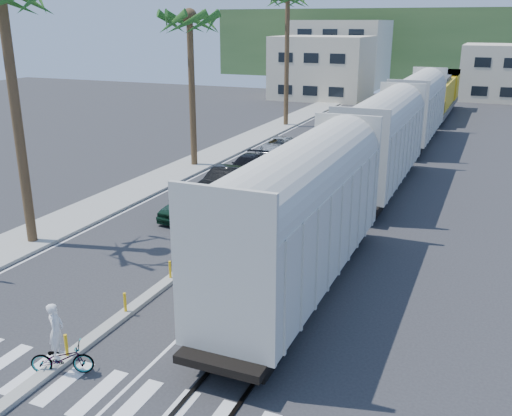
{
  "coord_description": "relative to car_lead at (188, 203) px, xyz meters",
  "views": [
    {
      "loc": [
        11.17,
        -12.62,
        9.8
      ],
      "look_at": [
        1.87,
        9.27,
        2.0
      ],
      "focal_mm": 40.0,
      "sensor_mm": 36.0,
      "label": 1
    }
  ],
  "objects": [
    {
      "name": "ground",
      "position": [
        3.26,
        -12.18,
        -0.73
      ],
      "size": [
        140.0,
        140.0,
        0.0
      ],
      "primitive_type": "plane",
      "color": "#28282B",
      "rests_on": "ground"
    },
    {
      "name": "sidewalk",
      "position": [
        -5.24,
        12.82,
        -0.65
      ],
      "size": [
        3.0,
        90.0,
        0.15
      ],
      "primitive_type": "cube",
      "color": "gray",
      "rests_on": "ground"
    },
    {
      "name": "rails",
      "position": [
        8.26,
        15.82,
        -0.7
      ],
      "size": [
        1.56,
        100.0,
        0.06
      ],
      "color": "black",
      "rests_on": "ground"
    },
    {
      "name": "median",
      "position": [
        3.26,
        7.78,
        -0.64
      ],
      "size": [
        0.45,
        60.0,
        0.85
      ],
      "color": "gray",
      "rests_on": "ground"
    },
    {
      "name": "crosswalk",
      "position": [
        3.26,
        -14.18,
        -0.72
      ],
      "size": [
        14.0,
        2.2,
        0.01
      ],
      "primitive_type": "cube",
      "color": "silver",
      "rests_on": "ground"
    },
    {
      "name": "lane_markings",
      "position": [
        1.11,
        12.82,
        -0.72
      ],
      "size": [
        9.42,
        90.0,
        0.01
      ],
      "color": "silver",
      "rests_on": "ground"
    },
    {
      "name": "freight_train",
      "position": [
        8.26,
        14.61,
        2.18
      ],
      "size": [
        3.0,
        60.94,
        5.85
      ],
      "color": "beige",
      "rests_on": "ground"
    },
    {
      "name": "palm_trees",
      "position": [
        -4.84,
        10.52,
        10.08
      ],
      "size": [
        3.5,
        37.2,
        13.75
      ],
      "color": "brown",
      "rests_on": "ground"
    },
    {
      "name": "buildings",
      "position": [
        -3.15,
        59.47,
        3.63
      ],
      "size": [
        38.0,
        27.0,
        10.0
      ],
      "color": "beige",
      "rests_on": "ground"
    },
    {
      "name": "hillside",
      "position": [
        3.26,
        87.82,
        5.27
      ],
      "size": [
        80.0,
        20.0,
        12.0
      ],
      "primitive_type": "cube",
      "color": "#385628",
      "rests_on": "ground"
    },
    {
      "name": "car_lead",
      "position": [
        0.0,
        0.0,
        0.0
      ],
      "size": [
        1.93,
        4.36,
        1.46
      ],
      "primitive_type": "imported",
      "rotation": [
        0.0,
        0.0,
        0.02
      ],
      "color": "#10311E",
      "rests_on": "ground"
    },
    {
      "name": "car_second",
      "position": [
        0.09,
        4.29,
        0.08
      ],
      "size": [
        2.48,
        5.2,
        1.62
      ],
      "primitive_type": "imported",
      "rotation": [
        0.0,
        0.0,
        -0.08
      ],
      "color": "black",
      "rests_on": "ground"
    },
    {
      "name": "car_third",
      "position": [
        -0.54,
        8.94,
        -0.07
      ],
      "size": [
        2.19,
        4.7,
        1.32
      ],
      "primitive_type": "imported",
      "rotation": [
        0.0,
        0.0,
        0.04
      ],
      "color": "black",
      "rests_on": "ground"
    },
    {
      "name": "car_rear",
      "position": [
        -0.92,
        15.88,
        -0.09
      ],
      "size": [
        2.15,
        4.61,
        1.28
      ],
      "primitive_type": "imported",
      "rotation": [
        0.0,
        0.0,
        -0.0
      ],
      "color": "#AEB1B4",
      "rests_on": "ground"
    },
    {
      "name": "cyclist",
      "position": [
        3.6,
        -13.78,
        -0.04
      ],
      "size": [
        2.01,
        2.31,
        2.22
      ],
      "rotation": [
        0.0,
        0.0,
        2.0
      ],
      "color": "#9EA0A5",
      "rests_on": "ground"
    }
  ]
}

